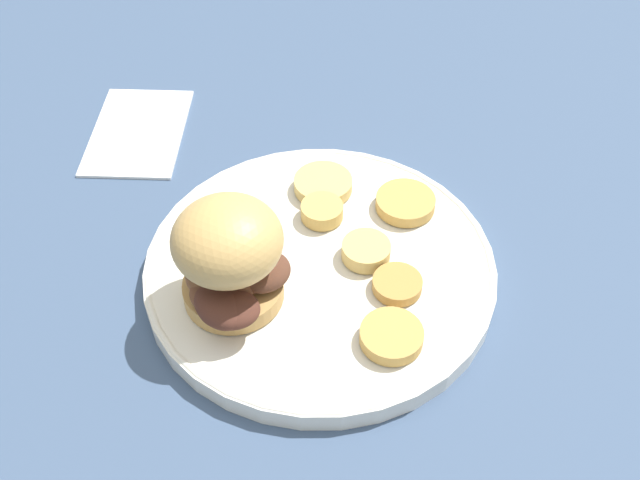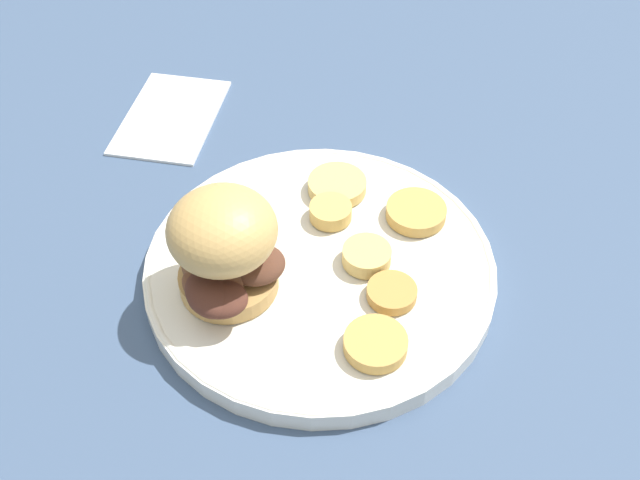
{
  "view_description": "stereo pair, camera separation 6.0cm",
  "coord_description": "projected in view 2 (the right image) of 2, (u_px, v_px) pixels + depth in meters",
  "views": [
    {
      "loc": [
        0.2,
        0.36,
        0.48
      ],
      "look_at": [
        0.0,
        0.0,
        0.04
      ],
      "focal_mm": 42.0,
      "sensor_mm": 36.0,
      "label": 1
    },
    {
      "loc": [
        0.14,
        0.39,
        0.48
      ],
      "look_at": [
        0.0,
        0.0,
        0.04
      ],
      "focal_mm": 42.0,
      "sensor_mm": 36.0,
      "label": 2
    }
  ],
  "objects": [
    {
      "name": "ground_plane",
      "position": [
        320.0,
        276.0,
        0.64
      ],
      "size": [
        4.0,
        4.0,
        0.0
      ],
      "primitive_type": "plane",
      "color": "#3D5170"
    },
    {
      "name": "potato_round_4",
      "position": [
        367.0,
        256.0,
        0.62
      ],
      "size": [
        0.04,
        0.04,
        0.01
      ],
      "primitive_type": "cylinder",
      "color": "#DBB766",
      "rests_on": "dinner_plate"
    },
    {
      "name": "dinner_plate",
      "position": [
        320.0,
        268.0,
        0.63
      ],
      "size": [
        0.29,
        0.29,
        0.02
      ],
      "color": "white",
      "rests_on": "ground_plane"
    },
    {
      "name": "potato_round_1",
      "position": [
        416.0,
        212.0,
        0.65
      ],
      "size": [
        0.05,
        0.05,
        0.01
      ],
      "primitive_type": "cylinder",
      "color": "tan",
      "rests_on": "dinner_plate"
    },
    {
      "name": "napkin",
      "position": [
        171.0,
        116.0,
        0.78
      ],
      "size": [
        0.15,
        0.17,
        0.01
      ],
      "primitive_type": "cube",
      "rotation": [
        0.0,
        0.0,
        4.18
      ],
      "color": "white",
      "rests_on": "ground_plane"
    },
    {
      "name": "sandwich",
      "position": [
        225.0,
        253.0,
        0.57
      ],
      "size": [
        0.09,
        0.1,
        0.09
      ],
      "color": "tan",
      "rests_on": "dinner_plate"
    },
    {
      "name": "potato_round_3",
      "position": [
        376.0,
        344.0,
        0.56
      ],
      "size": [
        0.05,
        0.05,
        0.01
      ],
      "primitive_type": "cylinder",
      "color": "tan",
      "rests_on": "dinner_plate"
    },
    {
      "name": "potato_round_5",
      "position": [
        337.0,
        185.0,
        0.68
      ],
      "size": [
        0.05,
        0.05,
        0.01
      ],
      "primitive_type": "cylinder",
      "color": "#DBB766",
      "rests_on": "dinner_plate"
    },
    {
      "name": "potato_round_0",
      "position": [
        331.0,
        212.0,
        0.65
      ],
      "size": [
        0.04,
        0.04,
        0.01
      ],
      "primitive_type": "cylinder",
      "color": "tan",
      "rests_on": "dinner_plate"
    },
    {
      "name": "potato_round_2",
      "position": [
        392.0,
        293.0,
        0.59
      ],
      "size": [
        0.04,
        0.04,
        0.01
      ],
      "primitive_type": "cylinder",
      "color": "#BC8942",
      "rests_on": "dinner_plate"
    }
  ]
}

